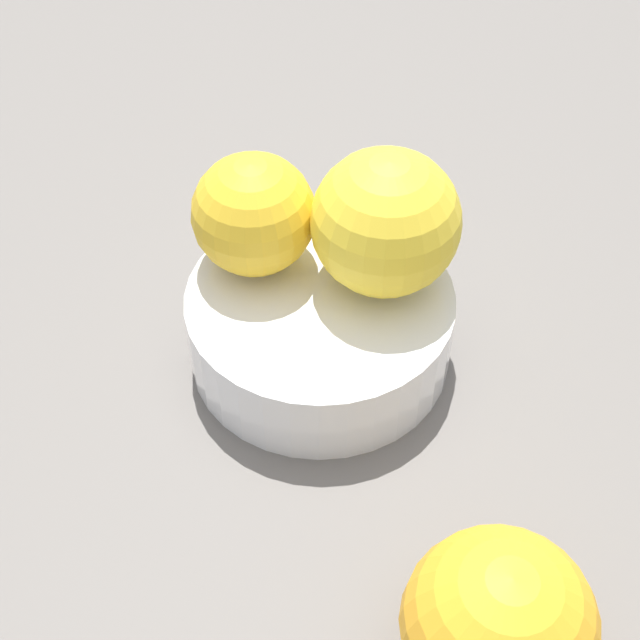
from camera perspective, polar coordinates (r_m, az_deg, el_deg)
name	(u,v)px	position (r cm, az deg, el deg)	size (l,w,h in cm)	color
ground_plane	(320,364)	(53.64, 0.00, -2.66)	(110.00, 110.00, 2.00)	#66605B
fruit_bowl	(320,327)	(51.25, 0.00, -0.43)	(14.12, 14.12, 4.52)	white
orange_in_bowl_0	(254,214)	(49.35, -3.98, 6.30)	(6.46, 6.46, 6.46)	yellow
orange_in_bowl_1	(386,222)	(48.01, 3.94, 5.82)	(7.63, 7.63, 7.63)	yellow
orange_loose_0	(498,626)	(40.64, 10.58, -17.46)	(7.97, 7.97, 7.97)	#F9A823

